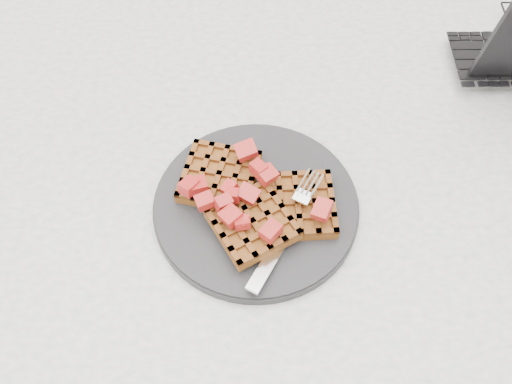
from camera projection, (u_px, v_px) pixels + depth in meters
ground at (273, 366)px, 1.36m from camera, size 4.00×4.00×0.00m
table at (283, 238)px, 0.82m from camera, size 1.20×0.80×0.75m
plate at (256, 206)px, 0.71m from camera, size 0.26×0.26×0.02m
waffles at (256, 200)px, 0.69m from camera, size 0.20×0.19×0.03m
strawberry_pile at (256, 186)px, 0.67m from camera, size 0.15×0.15×0.02m
fork at (290, 226)px, 0.68m from camera, size 0.11×0.17×0.02m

